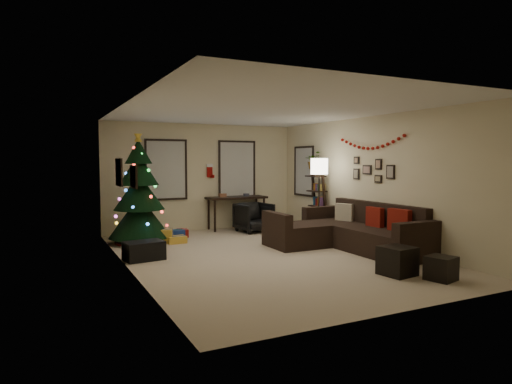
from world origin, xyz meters
TOP-DOWN VIEW (x-y plane):
  - floor at (0.00, 0.00)m, footprint 7.00×7.00m
  - ceiling at (0.00, 0.00)m, footprint 7.00×7.00m
  - wall_back at (0.00, 3.50)m, footprint 5.00×0.00m
  - wall_front at (0.00, -3.50)m, footprint 5.00×0.00m
  - wall_left at (-2.50, 0.00)m, footprint 0.00×7.00m
  - wall_right at (2.50, 0.00)m, footprint 0.00×7.00m
  - window_back_left at (-0.95, 3.47)m, footprint 1.05×0.06m
  - window_back_right at (0.95, 3.47)m, footprint 1.05×0.06m
  - window_right_wall at (2.47, 2.55)m, footprint 0.06×0.90m
  - christmas_tree at (-1.84, 2.35)m, footprint 1.31×1.31m
  - presents at (-1.40, 2.26)m, footprint 1.50×1.00m
  - sofa at (1.81, -0.14)m, footprint 2.10×3.04m
  - pillow_red_a at (2.21, -1.14)m, footprint 0.17×0.48m
  - pillow_red_b at (2.21, -0.48)m, footprint 0.12×0.42m
  - pillow_cream at (2.21, 0.50)m, footprint 0.27×0.42m
  - ottoman_near at (1.17, -2.19)m, footprint 0.52×0.52m
  - ottoman_far at (1.54, -2.70)m, footprint 0.46×0.46m
  - desk at (0.83, 3.22)m, footprint 1.56×0.56m
  - desk_chair at (1.01, 2.57)m, footprint 0.78×0.75m
  - bookshelf at (2.30, 1.63)m, footprint 0.30×0.48m
  - potted_plant at (2.30, 1.90)m, footprint 0.63×0.60m
  - floor_lamp at (1.95, 1.10)m, footprint 0.39×0.39m
  - art_map at (-2.48, 0.94)m, footprint 0.04×0.60m
  - art_abstract at (-2.48, -0.41)m, footprint 0.04×0.45m
  - gallery at (2.48, -0.07)m, footprint 0.03×1.25m
  - garland at (2.45, -0.02)m, footprint 0.08×1.90m
  - stocking_left at (-0.14, 3.59)m, footprint 0.20×0.05m
  - stocking_right at (0.19, 3.45)m, footprint 0.20×0.05m
  - storage_bin at (-2.13, 0.61)m, footprint 0.73×0.54m

SIDE VIEW (x-z plane):
  - floor at x=0.00m, z-range 0.00..0.00m
  - presents at x=-1.40m, z-range -0.03..0.27m
  - storage_bin at x=-2.13m, z-range 0.00..0.33m
  - ottoman_far at x=1.54m, z-range 0.00..0.36m
  - ottoman_near at x=1.17m, z-range 0.00..0.44m
  - sofa at x=1.81m, z-range -0.16..0.76m
  - desk_chair at x=1.01m, z-range 0.00..0.73m
  - pillow_cream at x=2.21m, z-range 0.43..0.83m
  - pillow_red_a at x=2.21m, z-range 0.40..0.88m
  - pillow_red_b at x=2.21m, z-range 0.43..0.85m
  - desk at x=0.83m, z-range 0.32..1.17m
  - bookshelf at x=2.30m, z-range -0.02..1.60m
  - christmas_tree at x=-1.84m, z-range -0.21..2.22m
  - wall_left at x=-2.50m, z-range -2.15..4.85m
  - wall_right at x=2.50m, z-range -2.15..4.85m
  - wall_back at x=0.00m, z-range -1.15..3.85m
  - wall_front at x=0.00m, z-range -1.15..3.85m
  - window_right_wall at x=2.47m, z-range 0.85..2.15m
  - stocking_right at x=0.19m, z-range 1.34..1.70m
  - floor_lamp at x=1.95m, z-range 0.61..2.44m
  - art_abstract at x=-2.48m, z-range 1.35..1.70m
  - stocking_left at x=-0.14m, z-range 1.36..1.72m
  - window_back_left at x=-0.95m, z-range 0.80..2.30m
  - window_back_right at x=0.95m, z-range 0.80..2.30m
  - art_map at x=-2.48m, z-range 1.31..1.81m
  - gallery at x=2.48m, z-range 1.30..1.84m
  - potted_plant at x=2.30m, z-range 1.56..2.12m
  - garland at x=2.45m, z-range 1.99..2.29m
  - ceiling at x=0.00m, z-range 2.70..2.70m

